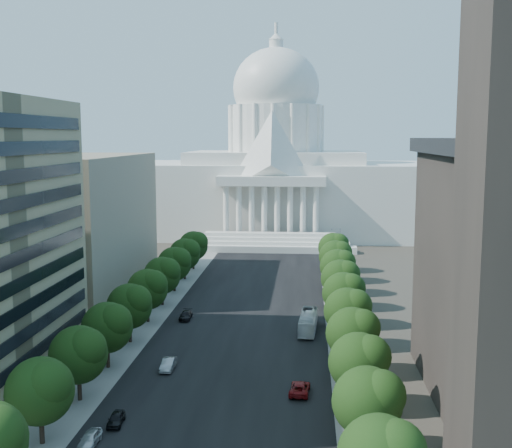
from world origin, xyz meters
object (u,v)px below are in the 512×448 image
(car_silver, at_px, (168,364))
(car_parked, at_px, (90,439))
(car_dark_b, at_px, (186,316))
(city_bus, at_px, (308,322))
(car_dark_a, at_px, (116,419))
(car_red, at_px, (300,388))

(car_silver, xyz_separation_m, car_parked, (-3.63, -23.84, -0.05))
(car_dark_b, bearing_deg, city_bus, -14.43)
(car_dark_a, distance_m, car_dark_b, 44.73)
(car_silver, distance_m, city_bus, 29.20)
(car_parked, distance_m, city_bus, 50.69)
(car_silver, bearing_deg, city_bus, 44.47)
(car_red, distance_m, car_parked, 28.38)
(car_red, xyz_separation_m, car_parked, (-23.15, -16.42, -0.00))
(car_dark_a, distance_m, city_bus, 45.40)
(car_dark_a, relative_size, car_parked, 0.92)
(car_silver, xyz_separation_m, car_red, (19.52, -7.43, -0.05))
(car_parked, relative_size, city_bus, 0.38)
(car_red, relative_size, car_dark_b, 1.09)
(car_parked, bearing_deg, car_red, 36.37)
(car_silver, xyz_separation_m, city_bus, (20.62, 20.66, 0.84))
(car_red, relative_size, city_bus, 0.46)
(car_parked, xyz_separation_m, city_bus, (24.25, 44.51, 0.88))
(car_red, height_order, car_dark_b, car_red)
(car_red, distance_m, car_dark_b, 40.13)
(car_silver, height_order, car_parked, car_silver)
(car_red, bearing_deg, car_silver, -15.96)
(car_dark_b, xyz_separation_m, city_bus, (23.00, -5.53, 0.91))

